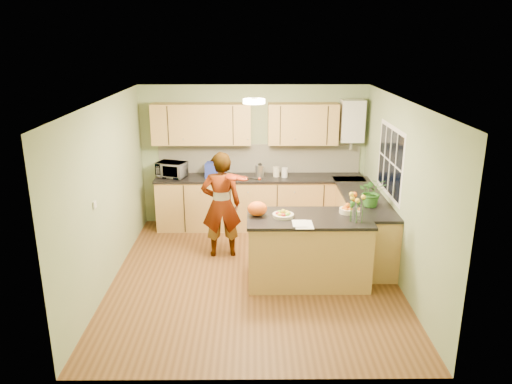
{
  "coord_description": "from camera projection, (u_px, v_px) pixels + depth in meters",
  "views": [
    {
      "loc": [
        -0.03,
        -6.47,
        3.31
      ],
      "look_at": [
        0.03,
        0.5,
        1.11
      ],
      "focal_mm": 35.0,
      "sensor_mm": 36.0,
      "label": 1
    }
  ],
  "objects": [
    {
      "name": "orange_bowl",
      "position": [
        348.0,
        209.0,
        6.88
      ],
      "size": [
        0.23,
        0.23,
        0.13
      ],
      "color": "beige",
      "rests_on": "peninsula_island"
    },
    {
      "name": "microwave",
      "position": [
        172.0,
        170.0,
        8.68
      ],
      "size": [
        0.56,
        0.46,
        0.27
      ],
      "primitive_type": "imported",
      "rotation": [
        0.0,
        0.0,
        -0.32
      ],
      "color": "white",
      "rests_on": "back_counter"
    },
    {
      "name": "window_right",
      "position": [
        390.0,
        161.0,
        7.28
      ],
      "size": [
        0.01,
        1.3,
        1.05
      ],
      "color": "white",
      "rests_on": "wall_right"
    },
    {
      "name": "floor",
      "position": [
        254.0,
        276.0,
        7.16
      ],
      "size": [
        4.5,
        4.5,
        0.0
      ],
      "primitive_type": "plane",
      "color": "brown",
      "rests_on": "ground"
    },
    {
      "name": "right_counter",
      "position": [
        362.0,
        224.0,
        7.84
      ],
      "size": [
        0.62,
        2.24,
        0.94
      ],
      "color": "#A68042",
      "rests_on": "floor"
    },
    {
      "name": "violin",
      "position": [
        233.0,
        177.0,
        7.27
      ],
      "size": [
        0.67,
        0.58,
        0.17
      ],
      "primitive_type": null,
      "rotation": [
        0.17,
        0.0,
        -0.61
      ],
      "color": "#4D1504",
      "rests_on": "violinist"
    },
    {
      "name": "back_counter",
      "position": [
        259.0,
        202.0,
        8.88
      ],
      "size": [
        3.64,
        0.62,
        0.94
      ],
      "color": "#A68042",
      "rests_on": "floor"
    },
    {
      "name": "wall_left",
      "position": [
        107.0,
        194.0,
        6.77
      ],
      "size": [
        0.02,
        4.5,
        2.5
      ],
      "primitive_type": "cube",
      "color": "gray",
      "rests_on": "floor"
    },
    {
      "name": "wall_back",
      "position": [
        254.0,
        156.0,
        8.93
      ],
      "size": [
        4.0,
        0.02,
        2.5
      ],
      "primitive_type": "cube",
      "color": "gray",
      "rests_on": "floor"
    },
    {
      "name": "fruit_dish",
      "position": [
        283.0,
        214.0,
        6.73
      ],
      "size": [
        0.29,
        0.29,
        0.1
      ],
      "color": "beige",
      "rests_on": "peninsula_island"
    },
    {
      "name": "papers",
      "position": [
        304.0,
        224.0,
        6.46
      ],
      "size": [
        0.23,
        0.32,
        0.01
      ],
      "primitive_type": "cube",
      "color": "white",
      "rests_on": "peninsula_island"
    },
    {
      "name": "upper_cabinets",
      "position": [
        243.0,
        124.0,
        8.59
      ],
      "size": [
        3.2,
        0.34,
        0.7
      ],
      "color": "#A68042",
      "rests_on": "wall_back"
    },
    {
      "name": "peninsula_island",
      "position": [
        308.0,
        249.0,
        6.89
      ],
      "size": [
        1.68,
        0.86,
        0.96
      ],
      "color": "#A68042",
      "rests_on": "floor"
    },
    {
      "name": "wall_front",
      "position": [
        255.0,
        267.0,
        4.64
      ],
      "size": [
        4.0,
        0.02,
        2.5
      ],
      "primitive_type": "cube",
      "color": "gray",
      "rests_on": "floor"
    },
    {
      "name": "jar_cream",
      "position": [
        276.0,
        172.0,
        8.72
      ],
      "size": [
        0.12,
        0.12,
        0.17
      ],
      "primitive_type": "cylinder",
      "rotation": [
        0.0,
        0.0,
        0.11
      ],
      "color": "beige",
      "rests_on": "back_counter"
    },
    {
      "name": "kettle",
      "position": [
        260.0,
        170.0,
        8.7
      ],
      "size": [
        0.15,
        0.15,
        0.29
      ],
      "rotation": [
        0.0,
        0.0,
        -0.34
      ],
      "color": "#B5B5BA",
      "rests_on": "back_counter"
    },
    {
      "name": "jar_white",
      "position": [
        285.0,
        173.0,
        8.69
      ],
      "size": [
        0.11,
        0.11,
        0.17
      ],
      "primitive_type": "cylinder",
      "rotation": [
        0.0,
        0.0,
        -0.07
      ],
      "color": "white",
      "rests_on": "back_counter"
    },
    {
      "name": "ceiling",
      "position": [
        254.0,
        101.0,
        6.41
      ],
      "size": [
        4.0,
        4.5,
        0.02
      ],
      "primitive_type": "cube",
      "color": "silver",
      "rests_on": "wall_back"
    },
    {
      "name": "violinist",
      "position": [
        221.0,
        205.0,
        7.63
      ],
      "size": [
        0.65,
        0.46,
        1.66
      ],
      "primitive_type": "imported",
      "rotation": [
        0.0,
        0.0,
        3.25
      ],
      "color": "#D99C85",
      "rests_on": "floor"
    },
    {
      "name": "orange_bag",
      "position": [
        257.0,
        209.0,
        6.76
      ],
      "size": [
        0.34,
        0.32,
        0.2
      ],
      "primitive_type": "ellipsoid",
      "rotation": [
        0.0,
        0.0,
        0.42
      ],
      "color": "#E45712",
      "rests_on": "peninsula_island"
    },
    {
      "name": "blue_box",
      "position": [
        215.0,
        170.0,
        8.66
      ],
      "size": [
        0.35,
        0.27,
        0.26
      ],
      "primitive_type": "cube",
      "rotation": [
        0.0,
        0.0,
        -0.1
      ],
      "color": "navy",
      "rests_on": "back_counter"
    },
    {
      "name": "light_switch",
      "position": [
        95.0,
        205.0,
        6.19
      ],
      "size": [
        0.02,
        0.09,
        0.09
      ],
      "primitive_type": "cube",
      "color": "white",
      "rests_on": "wall_left"
    },
    {
      "name": "boiler",
      "position": [
        352.0,
        121.0,
        8.6
      ],
      "size": [
        0.4,
        0.3,
        0.86
      ],
      "color": "white",
      "rests_on": "wall_back"
    },
    {
      "name": "splashback",
      "position": [
        259.0,
        158.0,
        8.94
      ],
      "size": [
        3.6,
        0.02,
        0.52
      ],
      "primitive_type": "cube",
      "color": "white",
      "rests_on": "back_counter"
    },
    {
      "name": "flower_vase",
      "position": [
        357.0,
        199.0,
        6.49
      ],
      "size": [
        0.25,
        0.25,
        0.46
      ],
      "rotation": [
        0.0,
        0.0,
        0.42
      ],
      "color": "silver",
      "rests_on": "peninsula_island"
    },
    {
      "name": "ceiling_lamp",
      "position": [
        254.0,
        101.0,
        6.71
      ],
      "size": [
        0.3,
        0.3,
        0.07
      ],
      "color": "#FFEABF",
      "rests_on": "ceiling"
    },
    {
      "name": "potted_plant",
      "position": [
        372.0,
        192.0,
        7.17
      ],
      "size": [
        0.42,
        0.37,
        0.43
      ],
      "primitive_type": "imported",
      "rotation": [
        0.0,
        0.0,
        -0.09
      ],
      "color": "#2E6923",
      "rests_on": "right_counter"
    },
    {
      "name": "wall_right",
      "position": [
        401.0,
        193.0,
        6.8
      ],
      "size": [
        0.02,
        4.5,
        2.5
      ],
      "primitive_type": "cube",
      "color": "gray",
      "rests_on": "floor"
    }
  ]
}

